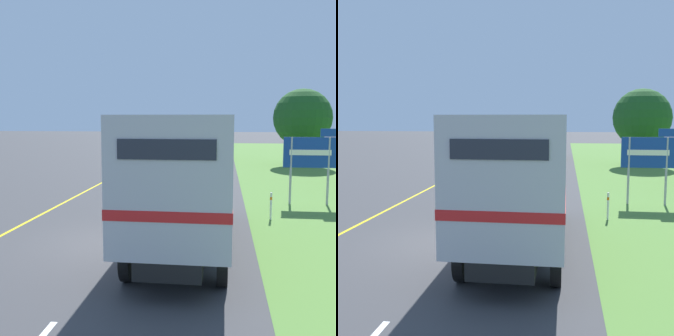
% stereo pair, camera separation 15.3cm
% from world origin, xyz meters
% --- Properties ---
extents(ground_plane, '(200.00, 200.00, 0.00)m').
position_xyz_m(ground_plane, '(0.00, 0.00, 0.00)').
color(ground_plane, '#3D3D3F').
extents(edge_line_yellow, '(0.12, 65.27, 0.01)m').
position_xyz_m(edge_line_yellow, '(-3.70, 16.51, 0.00)').
color(edge_line_yellow, yellow).
rests_on(edge_line_yellow, ground).
extents(centre_dash_near, '(0.12, 2.60, 0.01)m').
position_xyz_m(centre_dash_near, '(0.00, 0.68, 0.00)').
color(centre_dash_near, white).
rests_on(centre_dash_near, ground).
extents(centre_dash_mid_a, '(0.12, 2.60, 0.01)m').
position_xyz_m(centre_dash_mid_a, '(0.00, 7.28, 0.00)').
color(centre_dash_mid_a, white).
rests_on(centre_dash_mid_a, ground).
extents(centre_dash_mid_b, '(0.12, 2.60, 0.01)m').
position_xyz_m(centre_dash_mid_b, '(0.00, 13.88, 0.00)').
color(centre_dash_mid_b, white).
rests_on(centre_dash_mid_b, ground).
extents(centre_dash_far, '(0.12, 2.60, 0.01)m').
position_xyz_m(centre_dash_far, '(0.00, 20.48, 0.00)').
color(centre_dash_far, white).
rests_on(centre_dash_far, ground).
extents(centre_dash_farthest, '(0.12, 2.60, 0.01)m').
position_xyz_m(centre_dash_farthest, '(0.00, 27.08, 0.00)').
color(centre_dash_farthest, white).
rests_on(centre_dash_farthest, ground).
extents(horse_trailer_truck, '(2.34, 7.89, 3.53)m').
position_xyz_m(horse_trailer_truck, '(1.84, -0.28, 1.97)').
color(horse_trailer_truck, black).
rests_on(horse_trailer_truck, ground).
extents(lead_car_white, '(1.80, 4.29, 1.80)m').
position_xyz_m(lead_car_white, '(-1.82, 15.80, 0.92)').
color(lead_car_white, black).
rests_on(lead_car_white, ground).
extents(lead_car_grey_ahead, '(1.80, 4.47, 2.03)m').
position_xyz_m(lead_car_grey_ahead, '(1.70, 25.79, 1.02)').
color(lead_car_grey_ahead, black).
rests_on(lead_car_grey_ahead, ground).
extents(lead_car_blue_ahead, '(1.80, 4.12, 1.88)m').
position_xyz_m(lead_car_blue_ahead, '(-1.98, 39.10, 0.95)').
color(lead_car_blue_ahead, black).
rests_on(lead_car_blue_ahead, ground).
extents(highway_sign, '(2.08, 0.09, 3.07)m').
position_xyz_m(highway_sign, '(6.30, 6.21, 2.01)').
color(highway_sign, '#9E9EA3').
rests_on(highway_sign, ground).
extents(roadside_tree_mid, '(4.21, 4.21, 5.64)m').
position_xyz_m(roadside_tree_mid, '(8.51, 20.86, 3.53)').
color(roadside_tree_mid, '#4C3823').
rests_on(roadside_tree_mid, ground).
extents(delineator_post, '(0.08, 0.08, 0.95)m').
position_xyz_m(delineator_post, '(4.47, 3.40, 0.51)').
color(delineator_post, white).
rests_on(delineator_post, ground).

